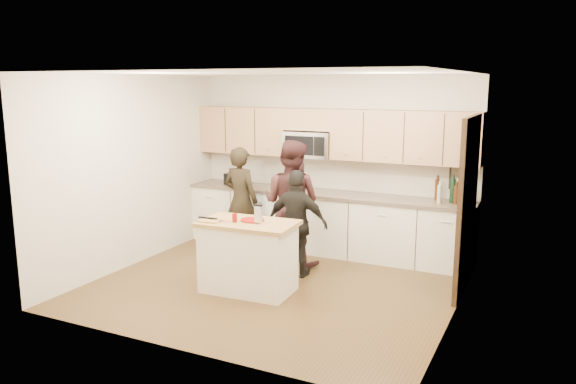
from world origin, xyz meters
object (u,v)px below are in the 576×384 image
at_px(toaster, 235,179).
at_px(island, 248,256).
at_px(woman_center, 291,203).
at_px(woman_left, 241,200).
at_px(woman_right, 297,224).

bearing_deg(toaster, island, -55.18).
distance_m(toaster, woman_center, 1.59).
bearing_deg(woman_left, woman_center, 173.80).
bearing_deg(toaster, woman_right, -35.42).
height_order(woman_center, woman_right, woman_center).
bearing_deg(toaster, woman_left, -51.48).
relative_size(woman_center, woman_right, 1.24).
bearing_deg(woman_right, woman_center, -60.62).
relative_size(woman_left, woman_center, 0.91).
xyz_separation_m(woman_center, woman_right, (0.29, -0.44, -0.17)).
bearing_deg(woman_left, toaster, -44.58).
height_order(island, woman_left, woman_left).
relative_size(toaster, woman_center, 0.17).
xyz_separation_m(island, woman_center, (0.02, 1.21, 0.45)).
bearing_deg(woman_center, woman_left, -10.86).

